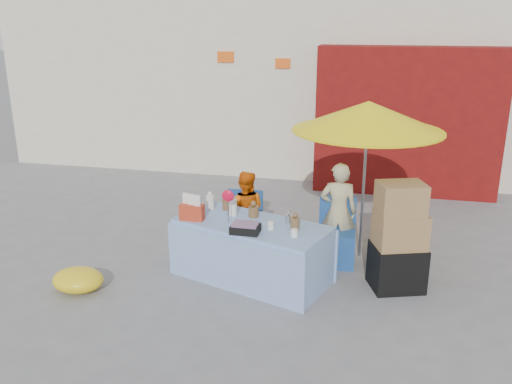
% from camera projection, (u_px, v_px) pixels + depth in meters
% --- Properties ---
extents(ground, '(80.00, 80.00, 0.00)m').
position_uv_depth(ground, '(223.00, 284.00, 6.55)').
color(ground, slate).
rests_on(ground, ground).
extents(backdrop, '(14.00, 8.00, 7.80)m').
position_uv_depth(backdrop, '(333.00, 15.00, 12.45)').
color(backdrop, silver).
rests_on(backdrop, ground).
extents(market_table, '(2.07, 1.45, 1.14)m').
position_uv_depth(market_table, '(251.00, 250.00, 6.60)').
color(market_table, '#88A0DB').
rests_on(market_table, ground).
extents(chair_left, '(0.51, 0.50, 0.85)m').
position_uv_depth(chair_left, '(243.00, 236.00, 7.31)').
color(chair_left, '#204C96').
rests_on(chair_left, ground).
extents(chair_right, '(0.51, 0.50, 0.85)m').
position_uv_depth(chair_right, '(336.00, 244.00, 7.05)').
color(chair_right, '#204C96').
rests_on(chair_right, ground).
extents(vendor_orange, '(0.57, 0.46, 1.13)m').
position_uv_depth(vendor_orange, '(245.00, 211.00, 7.34)').
color(vendor_orange, orange).
rests_on(vendor_orange, ground).
extents(vendor_beige, '(0.50, 0.34, 1.32)m').
position_uv_depth(vendor_beige, '(338.00, 212.00, 7.05)').
color(vendor_beige, '#C1B788').
rests_on(vendor_beige, ground).
extents(umbrella, '(1.90, 1.90, 2.09)m').
position_uv_depth(umbrella, '(368.00, 117.00, 6.74)').
color(umbrella, gray).
rests_on(umbrella, ground).
extents(box_stack, '(0.71, 0.65, 1.31)m').
position_uv_depth(box_stack, '(399.00, 241.00, 6.29)').
color(box_stack, black).
rests_on(box_stack, ground).
extents(tarp_bundle, '(0.63, 0.51, 0.27)m').
position_uv_depth(tarp_bundle, '(78.00, 280.00, 6.36)').
color(tarp_bundle, yellow).
rests_on(tarp_bundle, ground).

